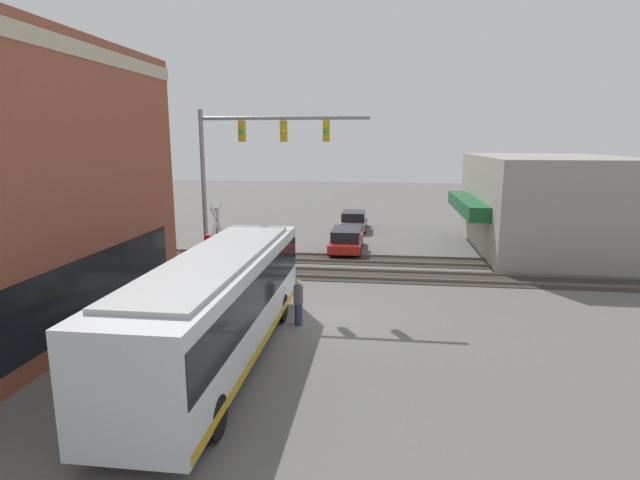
# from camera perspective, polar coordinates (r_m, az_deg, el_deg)

# --- Properties ---
(ground_plane) EXTENTS (120.00, 120.00, 0.00)m
(ground_plane) POSITION_cam_1_polar(r_m,az_deg,el_deg) (18.70, 1.01, -8.85)
(ground_plane) COLOR #605E5B
(shop_building) EXTENTS (12.61, 9.05, 5.53)m
(shop_building) POSITION_cam_1_polar(r_m,az_deg,el_deg) (32.50, 24.25, 3.85)
(shop_building) COLOR gray
(shop_building) RESTS_ON ground
(city_bus) EXTENTS (11.31, 2.59, 3.23)m
(city_bus) POSITION_cam_1_polar(r_m,az_deg,el_deg) (14.97, -11.50, -7.10)
(city_bus) COLOR silver
(city_bus) RESTS_ON ground
(traffic_signal_gantry) EXTENTS (0.42, 7.49, 7.78)m
(traffic_signal_gantry) POSITION_cam_1_polar(r_m,az_deg,el_deg) (22.37, -8.07, 9.41)
(traffic_signal_gantry) COLOR gray
(traffic_signal_gantry) RESTS_ON ground
(crossing_signal) EXTENTS (1.41, 1.18, 3.81)m
(crossing_signal) POSITION_cam_1_polar(r_m,az_deg,el_deg) (22.13, -11.65, 0.29)
(crossing_signal) COLOR gray
(crossing_signal) RESTS_ON ground
(rail_track_near) EXTENTS (2.60, 60.00, 0.15)m
(rail_track_near) POSITION_cam_1_polar(r_m,az_deg,el_deg) (24.38, 2.56, -3.93)
(rail_track_near) COLOR #332D28
(rail_track_near) RESTS_ON ground
(rail_track_far) EXTENTS (2.60, 60.00, 0.15)m
(rail_track_far) POSITION_cam_1_polar(r_m,az_deg,el_deg) (27.47, 3.11, -2.18)
(rail_track_far) COLOR #332D28
(rail_track_far) RESTS_ON ground
(parked_car_red) EXTENTS (4.72, 1.82, 1.35)m
(parked_car_red) POSITION_cam_1_polar(r_m,az_deg,el_deg) (29.45, 3.05, -0.03)
(parked_car_red) COLOR #B21E19
(parked_car_red) RESTS_ON ground
(parked_car_grey) EXTENTS (4.42, 1.82, 1.37)m
(parked_car_grey) POSITION_cam_1_polar(r_m,az_deg,el_deg) (36.43, 3.88, 2.17)
(parked_car_grey) COLOR slate
(parked_car_grey) RESTS_ON ground
(pedestrian_near_bus) EXTENTS (0.34, 0.34, 1.66)m
(pedestrian_near_bus) POSITION_cam_1_polar(r_m,az_deg,el_deg) (17.76, -2.49, -7.08)
(pedestrian_near_bus) COLOR #2D3351
(pedestrian_near_bus) RESTS_ON ground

